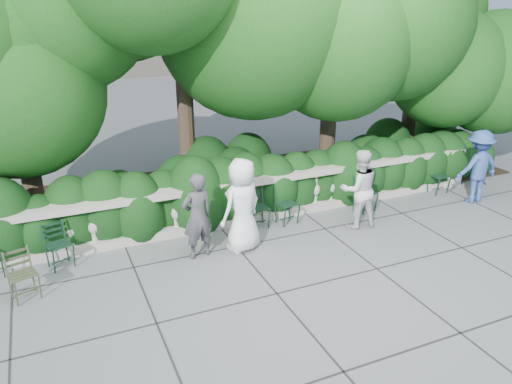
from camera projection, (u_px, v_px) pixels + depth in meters
name	position (u px, v px, depth m)	size (l,w,h in m)	color
ground	(278.00, 260.00, 9.24)	(90.00, 90.00, 0.00)	#575960
balustrade	(241.00, 202.00, 10.60)	(12.00, 0.44, 1.00)	#9E998E
shrub_hedge	(222.00, 203.00, 11.80)	(15.00, 2.60, 1.70)	black
tree_canopy	(244.00, 26.00, 10.76)	(15.04, 6.52, 6.78)	#3F3023
chair_a	(65.00, 270.00, 8.92)	(0.44, 0.48, 0.84)	black
chair_c	(261.00, 230.00, 10.45)	(0.44, 0.48, 0.84)	black
chair_d	(369.00, 213.00, 11.24)	(0.44, 0.48, 0.84)	black
chair_e	(291.00, 225.00, 10.64)	(0.44, 0.48, 0.84)	black
chair_f	(441.00, 195.00, 12.28)	(0.44, 0.48, 0.84)	black
chair_weathered	(30.00, 302.00, 7.98)	(0.44, 0.48, 0.84)	black
person_businessman	(242.00, 205.00, 9.34)	(0.89, 0.58, 1.82)	white
person_woman_grey	(197.00, 216.00, 9.10)	(0.60, 0.39, 1.65)	#3F3E43
person_casual_man	(359.00, 189.00, 10.31)	(0.82, 0.64, 1.68)	silver
person_older_blue	(478.00, 167.00, 11.58)	(1.12, 0.64, 1.74)	#2E488A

